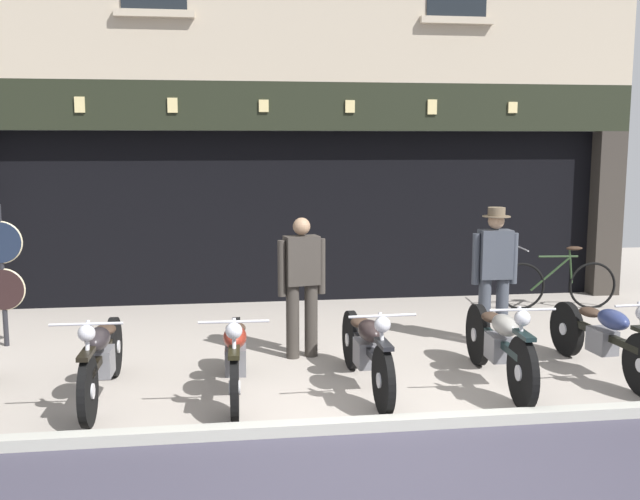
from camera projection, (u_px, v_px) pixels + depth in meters
ground at (407, 491)px, 5.27m from camera, size 22.10×22.00×0.18m
shop_facade at (293, 180)px, 12.82m from camera, size 10.40×4.42×6.67m
motorcycle_left at (101, 357)px, 6.99m from camera, size 0.62×2.03×0.91m
motorcycle_center_left at (236, 354)px, 7.10m from camera, size 0.62×1.96×0.90m
motorcycle_center at (367, 348)px, 7.27m from camera, size 0.62×2.02×0.91m
motorcycle_center_right at (499, 343)px, 7.40m from camera, size 0.62×2.04×0.93m
motorcycle_right at (604, 336)px, 7.73m from camera, size 0.62×2.05×0.91m
salesman_left at (302, 281)px, 8.31m from camera, size 0.55×0.29×1.60m
shopkeeper_center at (495, 270)px, 8.81m from camera, size 0.56×0.33×1.67m
tyre_sign_pole at (2, 268)px, 8.75m from camera, size 0.51×0.06×1.71m
advert_board_near at (405, 194)px, 11.50m from camera, size 0.71×0.03×0.90m
advert_board_far at (475, 195)px, 11.66m from camera, size 0.77×0.03×0.94m
leaning_bicycle at (557, 283)px, 10.86m from camera, size 1.76×0.50×0.94m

